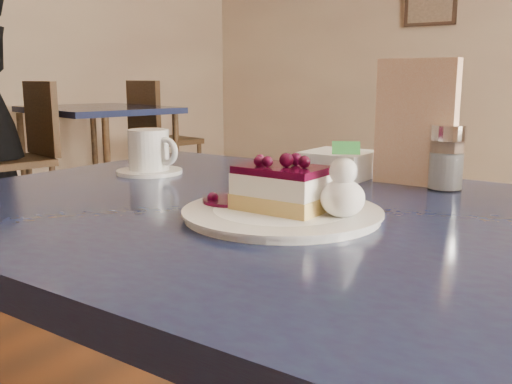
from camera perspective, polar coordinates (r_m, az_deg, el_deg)
The scene contains 10 objects.
main_table at distance 0.90m, azimuth 4.43°, elevation -7.10°, with size 1.32×0.91×0.80m.
dessert_plate at distance 0.83m, azimuth 2.63°, elevation -2.17°, with size 0.28×0.28×0.01m, color white.
cheesecake_slice at distance 0.82m, azimuth 2.65°, elevation 0.37°, with size 0.13×0.10×0.06m.
whipped_cream at distance 0.79m, azimuth 8.65°, elevation -0.60°, with size 0.06×0.06×0.05m.
berry_sauce at distance 0.88m, azimuth -2.58°, elevation -0.87°, with size 0.09×0.09×0.01m, color black.
coffee_set at distance 1.23m, azimuth -10.56°, elevation 3.77°, with size 0.15×0.14×0.09m.
menu_card at distance 1.12m, azimuth 15.68°, elevation 6.71°, with size 0.15×0.03×0.24m, color #FFE8CE.
sugar_shaker at distance 1.08m, azimuth 18.51°, elevation 3.34°, with size 0.06×0.06×0.12m.
napkin_stack at distance 1.18m, azimuth 8.25°, elevation 2.75°, with size 0.13×0.13×0.05m, color white.
bg_table_far_left at distance 4.46m, azimuth -15.07°, elevation -1.09°, with size 1.24×1.94×1.29m.
Camera 1 is at (0.20, -0.73, 1.01)m, focal length 40.00 mm.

